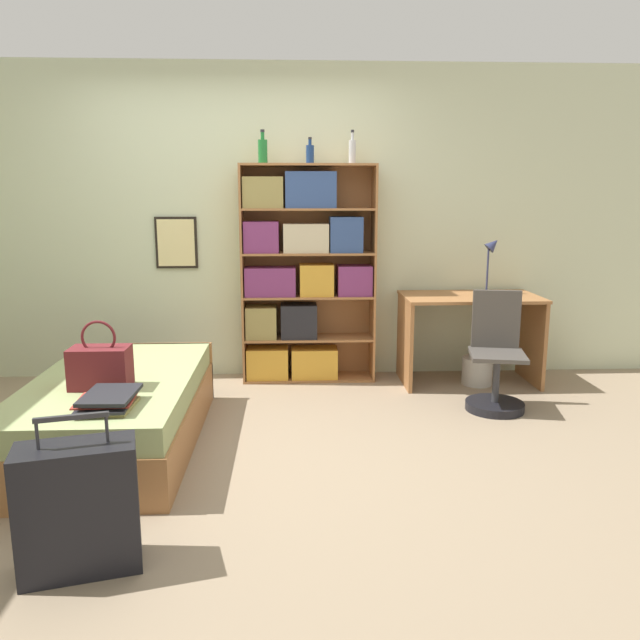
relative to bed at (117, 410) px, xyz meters
The scene contains 14 objects.
ground_plane 0.68m from the bed, ahead, with size 14.00×14.00×0.00m, color gray.
wall_back 2.00m from the bed, 67.60° to the left, with size 10.00×0.09×2.60m.
bed is the anchor object (origin of this frame).
handbag 0.42m from the bed, 92.80° to the right, with size 0.33×0.20×0.40m.
book_stack_on_bed 0.66m from the bed, 77.40° to the right, with size 0.31×0.39×0.08m.
suitcase 1.38m from the bed, 81.01° to the right, with size 0.52×0.34×0.68m.
bookcase 1.91m from the bed, 49.22° to the left, with size 1.10×0.30×1.78m.
bottle_green 2.32m from the bed, 56.76° to the left, with size 0.07×0.07×0.26m.
bottle_brown 2.49m from the bed, 47.72° to the left, with size 0.06×0.06×0.21m.
bottle_clear 2.69m from the bed, 40.69° to the left, with size 0.06×0.06×0.27m.
desk 2.84m from the bed, 25.05° to the left, with size 1.10×0.63×0.74m.
desk_lamp 3.16m from the bed, 25.28° to the left, with size 0.17×0.12×0.48m.
desk_chair 2.64m from the bed, 11.99° to the left, with size 0.45×0.45×0.86m.
waste_bin 2.86m from the bed, 23.36° to the left, with size 0.25×0.25×0.23m.
Camera 1 is at (0.45, -3.75, 1.54)m, focal length 35.00 mm.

